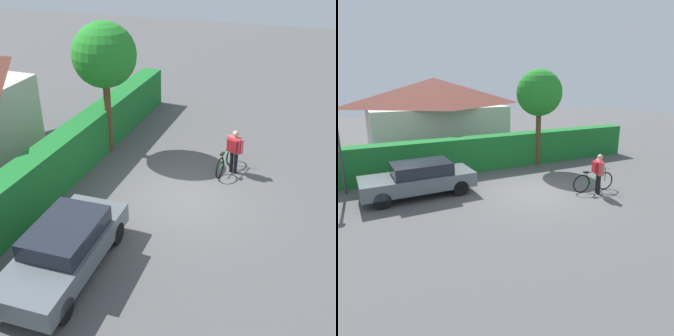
{
  "view_description": "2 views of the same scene",
  "coord_description": "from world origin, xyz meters",
  "views": [
    {
      "loc": [
        -11.48,
        -3.45,
        7.62
      ],
      "look_at": [
        -0.43,
        0.42,
        1.23
      ],
      "focal_mm": 46.94,
      "sensor_mm": 36.0,
      "label": 1
    },
    {
      "loc": [
        -6.42,
        -10.32,
        4.5
      ],
      "look_at": [
        -0.97,
        0.81,
        0.96
      ],
      "focal_mm": 34.27,
      "sensor_mm": 36.0,
      "label": 2
    }
  ],
  "objects": [
    {
      "name": "parked_car_near",
      "position": [
        -4.24,
        1.78,
        0.71
      ],
      "size": [
        4.3,
        1.8,
        1.32
      ],
      "color": "slate",
      "rests_on": "ground"
    },
    {
      "name": "tree_kerbside",
      "position": [
        2.35,
        3.77,
        3.68
      ],
      "size": [
        2.32,
        2.32,
        4.88
      ],
      "color": "brown",
      "rests_on": "ground"
    },
    {
      "name": "ground_plane",
      "position": [
        0.0,
        0.0,
        0.0
      ],
      "size": [
        60.0,
        60.0,
        0.0
      ],
      "primitive_type": "plane",
      "color": "#525252"
    },
    {
      "name": "bicycle",
      "position": [
        2.18,
        -0.82,
        0.41
      ],
      "size": [
        1.85,
        0.5,
        0.98
      ],
      "color": "black",
      "rests_on": "ground"
    },
    {
      "name": "hedge_row",
      "position": [
        0.0,
        4.18,
        0.83
      ],
      "size": [
        16.08,
        0.9,
        1.67
      ],
      "primitive_type": "cube",
      "color": "#1B6F2A",
      "rests_on": "ground"
    },
    {
      "name": "person_rider",
      "position": [
        2.12,
        -1.11,
        0.97
      ],
      "size": [
        0.47,
        0.62,
        1.61
      ],
      "color": "black",
      "rests_on": "ground"
    }
  ]
}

